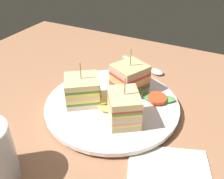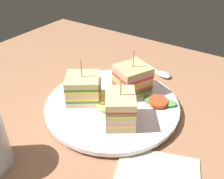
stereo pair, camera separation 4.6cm
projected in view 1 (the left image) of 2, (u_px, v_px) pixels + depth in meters
The scene contains 8 objects.
ground_plane at pixel (112, 112), 49.36cm from camera, with size 93.11×71.10×1.80cm, color #A5704F.
plate at pixel (112, 105), 48.35cm from camera, with size 25.81×25.81×1.52cm.
sandwich_wedge_0 at pixel (124, 108), 42.09cm from camera, with size 7.56×7.91×8.68cm.
sandwich_wedge_1 at pixel (129, 78), 50.11cm from camera, with size 7.82×8.08×9.21cm.
sandwich_wedge_2 at pixel (82, 90), 46.88cm from camera, with size 8.43×8.33×8.63cm.
chip_pile at pixel (107, 101), 46.94cm from camera, with size 7.52×6.21×1.72cm.
salad_garnish at pixel (157, 98), 48.35cm from camera, with size 6.73×4.88×1.25cm.
spoon at pixel (151, 69), 61.20cm from camera, with size 13.48×7.32×1.00cm.
Camera 1 is at (-17.48, 34.32, 30.31)cm, focal length 39.83 mm.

